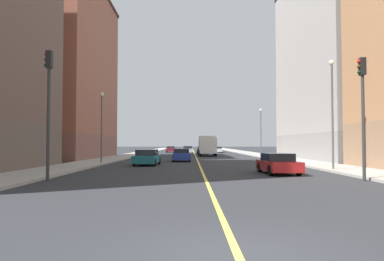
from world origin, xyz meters
name	(u,v)px	position (x,y,z in m)	size (l,w,h in m)	color
ground_plane	(238,256)	(0.00, 0.00, 0.00)	(400.00, 400.00, 0.00)	#292B30
sidewalk_left	(261,155)	(10.31, 49.00, 0.07)	(3.69, 168.00, 0.15)	#9E9B93
sidewalk_right	(130,155)	(-10.31, 49.00, 0.07)	(3.69, 168.00, 0.15)	#9E9B93
lane_center_stripe	(195,156)	(0.00, 49.00, 0.01)	(0.16, 154.00, 0.01)	#E5D14C
building_left_mid	(334,60)	(16.41, 35.44, 11.93)	(8.81, 22.03, 23.85)	gray
building_right_midblock	(68,72)	(-16.41, 38.37, 11.01)	(8.81, 19.82, 22.01)	brown
traffic_light_left_near	(363,101)	(8.05, 11.81, 4.08)	(0.40, 0.32, 6.34)	#2D2D2D
traffic_light_right_near	(48,97)	(-8.09, 11.81, 4.27)	(0.40, 0.32, 6.68)	#2D2D2D
street_lamp_left_near	(332,103)	(9.07, 18.11, 4.72)	(0.36, 0.36, 7.59)	#4C4C51
street_lamp_right_near	(102,119)	(-9.07, 26.42, 4.16)	(0.36, 0.36, 6.54)	#4C4C51
street_lamp_left_far	(261,127)	(9.07, 42.66, 4.20)	(0.36, 0.36, 6.63)	#4C4C51
car_black	(202,150)	(1.35, 56.53, 0.66)	(1.98, 3.99, 1.34)	black
car_white	(218,150)	(4.93, 67.02, 0.63)	(1.98, 4.35, 1.25)	white
car_maroon	(171,149)	(-4.94, 68.59, 0.64)	(1.99, 4.10, 1.30)	maroon
car_red	(278,164)	(4.74, 16.10, 0.64)	(2.10, 4.24, 1.30)	red
car_teal	(147,157)	(-4.62, 24.88, 0.68)	(2.11, 4.68, 1.38)	#196670
car_blue	(181,155)	(-1.77, 31.46, 0.65)	(1.99, 4.18, 1.35)	#23389E
car_silver	(188,150)	(-1.28, 61.85, 0.68)	(1.96, 4.28, 1.40)	silver
box_truck	(207,145)	(1.79, 47.26, 1.61)	(2.59, 7.49, 3.00)	navy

